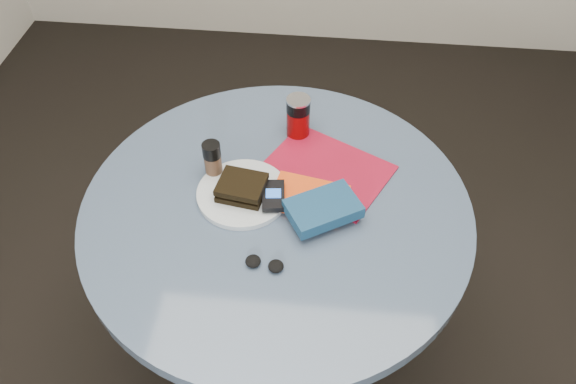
# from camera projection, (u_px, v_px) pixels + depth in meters

# --- Properties ---
(ground) EXTENTS (4.00, 4.00, 0.00)m
(ground) POSITION_uv_depth(u_px,v_px,m) (280.00, 344.00, 1.99)
(ground) COLOR black
(ground) RESTS_ON ground
(table) EXTENTS (1.00, 1.00, 0.75)m
(table) POSITION_uv_depth(u_px,v_px,m) (277.00, 243.00, 1.55)
(table) COLOR black
(table) RESTS_ON ground
(plate) EXTENTS (0.26, 0.26, 0.02)m
(plate) POSITION_uv_depth(u_px,v_px,m) (243.00, 193.00, 1.45)
(plate) COLOR silver
(plate) RESTS_ON table
(sandwich) EXTENTS (0.13, 0.12, 0.04)m
(sandwich) POSITION_uv_depth(u_px,v_px,m) (242.00, 188.00, 1.42)
(sandwich) COLOR black
(sandwich) RESTS_ON plate
(soda_can) EXTENTS (0.09, 0.09, 0.13)m
(soda_can) POSITION_uv_depth(u_px,v_px,m) (298.00, 117.00, 1.57)
(soda_can) COLOR #6E0505
(soda_can) RESTS_ON table
(pepper_grinder) EXTENTS (0.06, 0.06, 0.11)m
(pepper_grinder) POSITION_uv_depth(u_px,v_px,m) (213.00, 160.00, 1.46)
(pepper_grinder) COLOR #49301F
(pepper_grinder) RESTS_ON table
(magazine) EXTENTS (0.39, 0.36, 0.01)m
(magazine) POSITION_uv_depth(u_px,v_px,m) (326.00, 170.00, 1.51)
(magazine) COLOR maroon
(magazine) RESTS_ON table
(red_book) EXTENTS (0.21, 0.16, 0.02)m
(red_book) POSITION_uv_depth(u_px,v_px,m) (309.00, 197.00, 1.43)
(red_book) COLOR #DC4511
(red_book) RESTS_ON magazine
(novel) EXTENTS (0.21, 0.18, 0.03)m
(novel) POSITION_uv_depth(u_px,v_px,m) (323.00, 209.00, 1.37)
(novel) COLOR navy
(novel) RESTS_ON red_book
(mp3_player) EXTENTS (0.07, 0.10, 0.02)m
(mp3_player) POSITION_uv_depth(u_px,v_px,m) (273.00, 196.00, 1.41)
(mp3_player) COLOR black
(mp3_player) RESTS_ON red_book
(headphones) EXTENTS (0.10, 0.05, 0.02)m
(headphones) POSITION_uv_depth(u_px,v_px,m) (264.00, 264.00, 1.30)
(headphones) COLOR black
(headphones) RESTS_ON table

